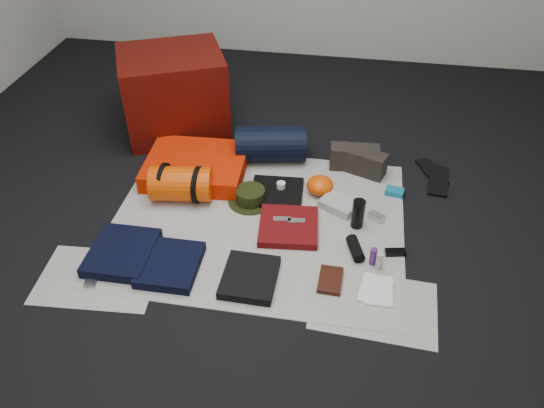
% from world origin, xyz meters
% --- Properties ---
extents(floor, '(4.50, 4.50, 0.02)m').
position_xyz_m(floor, '(0.00, 0.00, -0.01)').
color(floor, black).
rests_on(floor, ground).
extents(newspaper_mat, '(1.60, 1.30, 0.01)m').
position_xyz_m(newspaper_mat, '(0.00, 0.00, 0.00)').
color(newspaper_mat, beige).
rests_on(newspaper_mat, floor).
extents(newspaper_sheet_front_left, '(0.61, 0.44, 0.00)m').
position_xyz_m(newspaper_sheet_front_left, '(-0.70, -0.55, 0.00)').
color(newspaper_sheet_front_left, beige).
rests_on(newspaper_sheet_front_left, floor).
extents(newspaper_sheet_front_right, '(0.60, 0.43, 0.00)m').
position_xyz_m(newspaper_sheet_front_right, '(0.65, -0.50, 0.00)').
color(newspaper_sheet_front_right, beige).
rests_on(newspaper_sheet_front_right, floor).
extents(red_cabinet, '(0.82, 0.77, 0.55)m').
position_xyz_m(red_cabinet, '(-0.73, 0.88, 0.27)').
color(red_cabinet, '#4A0A05').
rests_on(red_cabinet, floor).
extents(sleeping_pad, '(0.62, 0.52, 0.11)m').
position_xyz_m(sleeping_pad, '(-0.46, 0.37, 0.06)').
color(sleeping_pad, red).
rests_on(sleeping_pad, newspaper_mat).
extents(stuff_sack, '(0.37, 0.25, 0.20)m').
position_xyz_m(stuff_sack, '(-0.47, 0.12, 0.11)').
color(stuff_sack, '#D64103').
rests_on(stuff_sack, newspaper_mat).
extents(sack_strap_left, '(0.02, 0.22, 0.22)m').
position_xyz_m(sack_strap_left, '(-0.57, 0.12, 0.11)').
color(sack_strap_left, black).
rests_on(sack_strap_left, newspaper_mat).
extents(sack_strap_right, '(0.03, 0.22, 0.22)m').
position_xyz_m(sack_strap_right, '(-0.37, 0.12, 0.11)').
color(sack_strap_right, black).
rests_on(sack_strap_right, newspaper_mat).
extents(navy_duffel, '(0.47, 0.30, 0.23)m').
position_xyz_m(navy_duffel, '(-0.03, 0.60, 0.12)').
color(navy_duffel, black).
rests_on(navy_duffel, newspaper_mat).
extents(boonie_brim, '(0.29, 0.29, 0.01)m').
position_xyz_m(boonie_brim, '(-0.07, 0.16, 0.01)').
color(boonie_brim, black).
rests_on(boonie_brim, newspaper_mat).
extents(boonie_crown, '(0.17, 0.17, 0.07)m').
position_xyz_m(boonie_crown, '(-0.07, 0.16, 0.05)').
color(boonie_crown, black).
rests_on(boonie_crown, boonie_brim).
extents(hiking_boot_left, '(0.31, 0.13, 0.15)m').
position_xyz_m(hiking_boot_left, '(0.50, 0.60, 0.08)').
color(hiking_boot_left, black).
rests_on(hiking_boot_left, newspaper_mat).
extents(hiking_boot_right, '(0.32, 0.21, 0.15)m').
position_xyz_m(hiking_boot_right, '(0.55, 0.56, 0.08)').
color(hiking_boot_right, black).
rests_on(hiking_boot_right, newspaper_mat).
extents(flip_flop_left, '(0.19, 0.29, 0.01)m').
position_xyz_m(flip_flop_left, '(0.98, 0.63, 0.01)').
color(flip_flop_left, black).
rests_on(flip_flop_left, floor).
extents(flip_flop_right, '(0.14, 0.31, 0.02)m').
position_xyz_m(flip_flop_right, '(1.02, 0.54, 0.01)').
color(flip_flop_right, black).
rests_on(flip_flop_right, floor).
extents(trousers_navy_a, '(0.32, 0.36, 0.06)m').
position_xyz_m(trousers_navy_a, '(-0.63, -0.39, 0.03)').
color(trousers_navy_a, black).
rests_on(trousers_navy_a, newspaper_mat).
extents(trousers_navy_b, '(0.29, 0.33, 0.05)m').
position_xyz_m(trousers_navy_b, '(-0.36, -0.43, 0.03)').
color(trousers_navy_b, black).
rests_on(trousers_navy_b, newspaper_mat).
extents(trousers_charcoal, '(0.26, 0.30, 0.05)m').
position_xyz_m(trousers_charcoal, '(0.04, -0.45, 0.03)').
color(trousers_charcoal, black).
rests_on(trousers_charcoal, newspaper_mat).
extents(black_tshirt, '(0.32, 0.30, 0.03)m').
position_xyz_m(black_tshirt, '(0.07, 0.25, 0.02)').
color(black_tshirt, black).
rests_on(black_tshirt, newspaper_mat).
extents(red_shirt, '(0.34, 0.34, 0.04)m').
position_xyz_m(red_shirt, '(0.18, -0.05, 0.03)').
color(red_shirt, '#5B090C').
rests_on(red_shirt, newspaper_mat).
extents(orange_stuff_sack, '(0.21, 0.21, 0.10)m').
position_xyz_m(orange_stuff_sack, '(0.31, 0.31, 0.06)').
color(orange_stuff_sack, '#D64103').
rests_on(orange_stuff_sack, newspaper_mat).
extents(first_aid_pouch, '(0.24, 0.22, 0.05)m').
position_xyz_m(first_aid_pouch, '(0.44, 0.19, 0.03)').
color(first_aid_pouch, '#979F97').
rests_on(first_aid_pouch, newspaper_mat).
extents(water_bottle, '(0.07, 0.07, 0.17)m').
position_xyz_m(water_bottle, '(0.54, 0.05, 0.09)').
color(water_bottle, black).
rests_on(water_bottle, newspaper_mat).
extents(speaker, '(0.11, 0.17, 0.06)m').
position_xyz_m(speaker, '(0.54, -0.17, 0.04)').
color(speaker, black).
rests_on(speaker, newspaper_mat).
extents(compact_camera, '(0.10, 0.09, 0.03)m').
position_xyz_m(compact_camera, '(0.65, 0.12, 0.02)').
color(compact_camera, silver).
rests_on(compact_camera, newspaper_mat).
extents(cyan_case, '(0.12, 0.09, 0.03)m').
position_xyz_m(cyan_case, '(0.75, 0.37, 0.02)').
color(cyan_case, '#0E698C').
rests_on(cyan_case, newspaper_mat).
extents(toiletry_purple, '(0.04, 0.04, 0.10)m').
position_xyz_m(toiletry_purple, '(0.63, -0.23, 0.06)').
color(toiletry_purple, '#4A226E').
rests_on(toiletry_purple, newspaper_mat).
extents(toiletry_clear, '(0.04, 0.04, 0.10)m').
position_xyz_m(toiletry_clear, '(0.66, -0.26, 0.06)').
color(toiletry_clear, '#A2A7A3').
rests_on(toiletry_clear, newspaper_mat).
extents(paperback_book, '(0.12, 0.18, 0.02)m').
position_xyz_m(paperback_book, '(0.43, -0.39, 0.02)').
color(paperback_book, black).
rests_on(paperback_book, newspaper_mat).
extents(map_booklet, '(0.14, 0.19, 0.01)m').
position_xyz_m(map_booklet, '(0.67, -0.41, 0.01)').
color(map_booklet, silver).
rests_on(map_booklet, newspaper_mat).
extents(map_printout, '(0.18, 0.21, 0.01)m').
position_xyz_m(map_printout, '(0.66, -0.41, 0.01)').
color(map_printout, silver).
rests_on(map_printout, newspaper_mat).
extents(sunglasses, '(0.11, 0.06, 0.03)m').
position_xyz_m(sunglasses, '(0.75, -0.14, 0.02)').
color(sunglasses, black).
rests_on(sunglasses, newspaper_mat).
extents(key_cluster, '(0.07, 0.07, 0.01)m').
position_xyz_m(key_cluster, '(-0.72, -0.60, 0.01)').
color(key_cluster, silver).
rests_on(key_cluster, newspaper_mat).
extents(tape_roll, '(0.05, 0.05, 0.03)m').
position_xyz_m(tape_roll, '(0.09, 0.28, 0.05)').
color(tape_roll, silver).
rests_on(tape_roll, black_tshirt).
extents(energy_bar_a, '(0.10, 0.05, 0.01)m').
position_xyz_m(energy_bar_a, '(0.14, -0.03, 0.06)').
color(energy_bar_a, silver).
rests_on(energy_bar_a, red_shirt).
extents(energy_bar_b, '(0.10, 0.05, 0.01)m').
position_xyz_m(energy_bar_b, '(0.22, -0.03, 0.06)').
color(energy_bar_b, silver).
rests_on(energy_bar_b, red_shirt).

